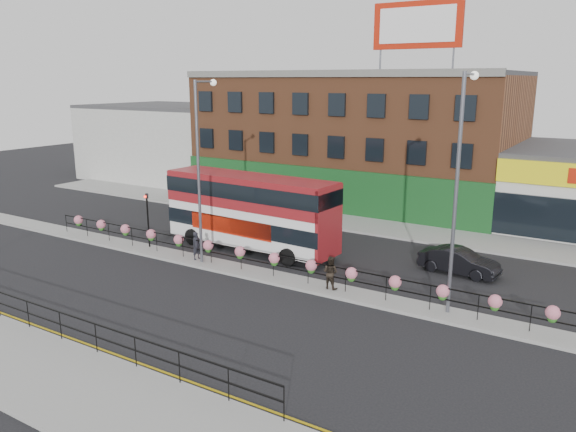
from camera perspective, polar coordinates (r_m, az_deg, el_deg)
The scene contains 18 objects.
ground at distance 28.86m, azimuth -3.16°, elevation -6.03°, with size 120.00×120.00×0.00m, color black.
south_pavement at distance 21.04m, azimuth -22.90°, elevation -14.81°, with size 60.00×4.00×0.15m, color #959592.
north_pavement at distance 38.84m, azimuth 7.02°, elevation -0.80°, with size 60.00×4.00×0.15m, color #959592.
median at distance 28.84m, azimuth -3.16°, elevation -5.89°, with size 60.00×1.60×0.15m, color #959592.
yellow_line_inner at distance 22.28m, azimuth -17.98°, elevation -12.92°, with size 60.00×0.10×0.01m, color gold.
yellow_line_outer at distance 22.18m, azimuth -18.34°, elevation -13.08°, with size 60.00×0.10×0.01m, color gold.
brick_building at distance 46.75m, azimuth 6.89°, elevation 7.95°, with size 25.00×12.21×10.30m.
warehouse_west at distance 58.40m, azimuth -11.58°, elevation 7.45°, with size 15.50×12.00×7.30m.
billboard at distance 39.60m, azimuth 12.99°, elevation 18.37°, with size 6.00×0.29×4.40m.
median_railing at distance 28.53m, azimuth -3.19°, elevation -4.05°, with size 30.04×0.56×1.23m.
south_railing at distance 23.14m, azimuth -22.18°, elevation -9.66°, with size 20.04×0.05×1.12m.
double_decker_bus at distance 32.46m, azimuth -3.83°, elevation 1.15°, with size 10.97×3.14×4.39m.
car at distance 30.17m, azimuth 16.97°, elevation -4.41°, with size 4.16×1.82×1.33m, color black.
pedestrian_a at distance 31.03m, azimuth -9.27°, elevation -2.99°, with size 0.42×0.59×1.54m, color black.
pedestrian_b at distance 26.48m, azimuth 4.33°, elevation -5.74°, with size 0.80×0.64×1.58m, color black.
lamp_column_west at distance 29.69m, azimuth -8.83°, elevation 6.00°, with size 0.34×1.69×9.60m.
lamp_column_east at distance 23.70m, azimuth 16.99°, elevation 4.10°, with size 0.36×1.74×9.92m.
traffic_light_median at distance 33.51m, azimuth -14.11°, elevation 0.76°, with size 0.15×0.28×3.65m.
Camera 1 is at (15.66, -22.20, 9.74)m, focal length 35.00 mm.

